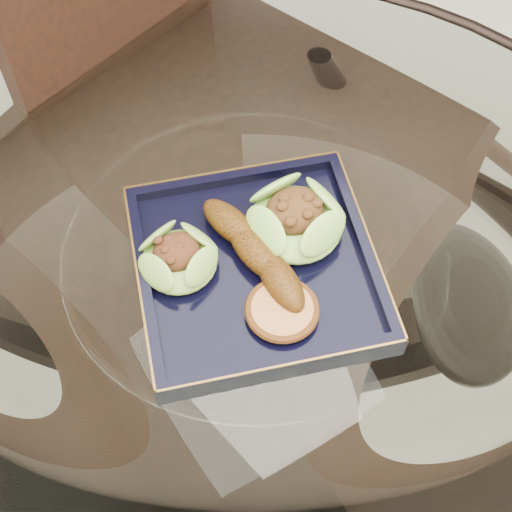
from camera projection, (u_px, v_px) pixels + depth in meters
ground at (256, 470)px, 1.47m from camera, size 4.00×4.00×0.00m
dining_table at (255, 341)px, 0.97m from camera, size 1.13×1.13×0.77m
dining_chair at (200, 156)px, 1.18m from camera, size 0.56×0.56×1.02m
navy_plate at (256, 270)px, 0.82m from camera, size 0.34×0.34×0.02m
lettuce_wrap_left at (179, 259)px, 0.80m from camera, size 0.09×0.09×0.03m
lettuce_wrap_right at (296, 221)px, 0.83m from camera, size 0.14×0.14×0.04m
roasted_plantain at (255, 251)px, 0.81m from camera, size 0.05×0.18×0.03m
crumb_patty at (282, 311)px, 0.78m from camera, size 0.09×0.09×0.01m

